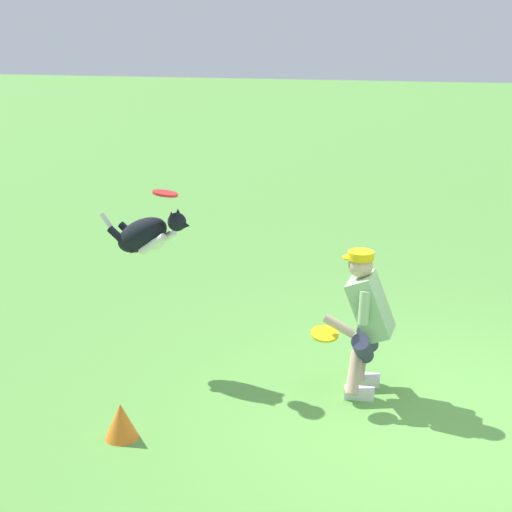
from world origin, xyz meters
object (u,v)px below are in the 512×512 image
Objects in this scene: dog at (146,235)px; frisbee_flying at (165,193)px; training_cone at (121,421)px; frisbee_held at (325,334)px; person at (366,318)px.

dog is 4.15× the size of frisbee_flying.
training_cone is (-0.01, 1.39, -1.51)m from frisbee_flying.
dog is 1.85m from training_cone.
training_cone is at bearing 32.56° from frisbee_held.
frisbee_held is (-1.50, 0.44, -1.05)m from frisbee_flying.
training_cone is at bearing 39.55° from person.
person reaches higher than frisbee_held.
frisbee_flying reaches higher than dog.
training_cone is at bearing -65.60° from dog.
frisbee_flying is at bearing -89.59° from training_cone.
person is 5.47× the size of frisbee_held.
person is 2.15m from dog.
frisbee_held is 1.83m from training_cone.
training_cone is (-0.23, 1.47, -1.10)m from dog.
training_cone is (1.82, 1.15, -0.55)m from person.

